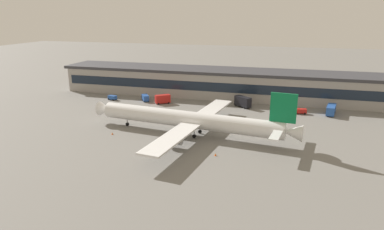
{
  "coord_description": "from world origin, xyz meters",
  "views": [
    {
      "loc": [
        14.59,
        -93.95,
        35.49
      ],
      "look_at": [
        -14.32,
        6.41,
        5.0
      ],
      "focal_mm": 32.92,
      "sensor_mm": 36.0,
      "label": 1
    }
  ],
  "objects_px": {
    "catering_truck": "(243,101)",
    "follow_me_car": "(300,111)",
    "airliner": "(191,120)",
    "traffic_cone_0": "(112,133)",
    "baggage_tug": "(113,97)",
    "fuel_truck": "(331,109)",
    "traffic_cone_1": "(216,154)",
    "stair_truck": "(162,99)",
    "crew_van": "(145,97)"
  },
  "relations": [
    {
      "from": "airliner",
      "to": "baggage_tug",
      "type": "distance_m",
      "value": 55.5
    },
    {
      "from": "follow_me_car",
      "to": "airliner",
      "type": "bearing_deg",
      "value": -133.79
    },
    {
      "from": "baggage_tug",
      "to": "airliner",
      "type": "bearing_deg",
      "value": -36.92
    },
    {
      "from": "catering_truck",
      "to": "traffic_cone_1",
      "type": "distance_m",
      "value": 50.51
    },
    {
      "from": "traffic_cone_0",
      "to": "catering_truck",
      "type": "bearing_deg",
      "value": 52.24
    },
    {
      "from": "airliner",
      "to": "catering_truck",
      "type": "bearing_deg",
      "value": 74.26
    },
    {
      "from": "baggage_tug",
      "to": "traffic_cone_0",
      "type": "height_order",
      "value": "baggage_tug"
    },
    {
      "from": "airliner",
      "to": "catering_truck",
      "type": "relative_size",
      "value": 9.03
    },
    {
      "from": "airliner",
      "to": "fuel_truck",
      "type": "height_order",
      "value": "airliner"
    },
    {
      "from": "traffic_cone_0",
      "to": "traffic_cone_1",
      "type": "bearing_deg",
      "value": -12.44
    },
    {
      "from": "catering_truck",
      "to": "traffic_cone_1",
      "type": "bearing_deg",
      "value": -89.8
    },
    {
      "from": "baggage_tug",
      "to": "fuel_truck",
      "type": "distance_m",
      "value": 86.72
    },
    {
      "from": "follow_me_car",
      "to": "stair_truck",
      "type": "height_order",
      "value": "stair_truck"
    },
    {
      "from": "baggage_tug",
      "to": "stair_truck",
      "type": "xyz_separation_m",
      "value": [
        22.48,
        -0.02,
        0.89
      ]
    },
    {
      "from": "catering_truck",
      "to": "traffic_cone_0",
      "type": "relative_size",
      "value": 10.46
    },
    {
      "from": "catering_truck",
      "to": "follow_me_car",
      "type": "relative_size",
      "value": 1.57
    },
    {
      "from": "crew_van",
      "to": "baggage_tug",
      "type": "distance_m",
      "value": 14.2
    },
    {
      "from": "follow_me_car",
      "to": "traffic_cone_1",
      "type": "bearing_deg",
      "value": -114.39
    },
    {
      "from": "follow_me_car",
      "to": "traffic_cone_0",
      "type": "bearing_deg",
      "value": -144.19
    },
    {
      "from": "catering_truck",
      "to": "traffic_cone_1",
      "type": "height_order",
      "value": "catering_truck"
    },
    {
      "from": "traffic_cone_1",
      "to": "traffic_cone_0",
      "type": "bearing_deg",
      "value": 167.56
    },
    {
      "from": "stair_truck",
      "to": "traffic_cone_1",
      "type": "bearing_deg",
      "value": -55.5
    },
    {
      "from": "catering_truck",
      "to": "fuel_truck",
      "type": "height_order",
      "value": "catering_truck"
    },
    {
      "from": "catering_truck",
      "to": "fuel_truck",
      "type": "distance_m",
      "value": 32.1
    },
    {
      "from": "follow_me_car",
      "to": "fuel_truck",
      "type": "relative_size",
      "value": 0.53
    },
    {
      "from": "airliner",
      "to": "baggage_tug",
      "type": "relative_size",
      "value": 16.36
    },
    {
      "from": "baggage_tug",
      "to": "traffic_cone_1",
      "type": "relative_size",
      "value": 5.83
    },
    {
      "from": "airliner",
      "to": "crew_van",
      "type": "distance_m",
      "value": 46.73
    },
    {
      "from": "catering_truck",
      "to": "stair_truck",
      "type": "relative_size",
      "value": 1.16
    },
    {
      "from": "follow_me_car",
      "to": "traffic_cone_0",
      "type": "xyz_separation_m",
      "value": [
        -54.84,
        -39.56,
        -0.74
      ]
    },
    {
      "from": "catering_truck",
      "to": "traffic_cone_0",
      "type": "distance_m",
      "value": 54.53
    },
    {
      "from": "crew_van",
      "to": "follow_me_car",
      "type": "distance_m",
      "value": 62.11
    },
    {
      "from": "crew_van",
      "to": "catering_truck",
      "type": "bearing_deg",
      "value": 1.74
    },
    {
      "from": "stair_truck",
      "to": "traffic_cone_1",
      "type": "xyz_separation_m",
      "value": [
        32.32,
        -47.03,
        -1.64
      ]
    },
    {
      "from": "catering_truck",
      "to": "crew_van",
      "type": "bearing_deg",
      "value": -178.26
    },
    {
      "from": "follow_me_car",
      "to": "stair_truck",
      "type": "bearing_deg",
      "value": 179.93
    },
    {
      "from": "catering_truck",
      "to": "stair_truck",
      "type": "distance_m",
      "value": 32.33
    },
    {
      "from": "airliner",
      "to": "crew_van",
      "type": "xyz_separation_m",
      "value": [
        -30.25,
        35.46,
        -3.25
      ]
    },
    {
      "from": "crew_van",
      "to": "traffic_cone_0",
      "type": "relative_size",
      "value": 7.99
    },
    {
      "from": "catering_truck",
      "to": "baggage_tug",
      "type": "bearing_deg",
      "value": -176.41
    },
    {
      "from": "airliner",
      "to": "traffic_cone_0",
      "type": "distance_m",
      "value": 24.29
    },
    {
      "from": "stair_truck",
      "to": "traffic_cone_0",
      "type": "height_order",
      "value": "stair_truck"
    },
    {
      "from": "catering_truck",
      "to": "airliner",
      "type": "bearing_deg",
      "value": -105.74
    },
    {
      "from": "traffic_cone_1",
      "to": "fuel_truck",
      "type": "bearing_deg",
      "value": 57.03
    },
    {
      "from": "airliner",
      "to": "follow_me_car",
      "type": "height_order",
      "value": "airliner"
    },
    {
      "from": "catering_truck",
      "to": "crew_van",
      "type": "distance_m",
      "value": 40.62
    },
    {
      "from": "fuel_truck",
      "to": "traffic_cone_1",
      "type": "xyz_separation_m",
      "value": [
        -31.9,
        -49.17,
        -1.54
      ]
    },
    {
      "from": "baggage_tug",
      "to": "traffic_cone_1",
      "type": "xyz_separation_m",
      "value": [
        54.79,
        -47.05,
        -0.74
      ]
    },
    {
      "from": "catering_truck",
      "to": "follow_me_car",
      "type": "bearing_deg",
      "value": -9.31
    },
    {
      "from": "stair_truck",
      "to": "traffic_cone_0",
      "type": "xyz_separation_m",
      "value": [
        -1.23,
        -39.63,
        -1.63
      ]
    }
  ]
}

